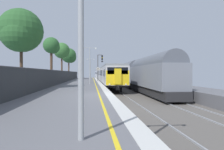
{
  "coord_description": "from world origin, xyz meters",
  "views": [
    {
      "loc": [
        -0.9,
        -14.1,
        1.56
      ],
      "look_at": [
        1.68,
        10.5,
        1.31
      ],
      "focal_mm": 31.5,
      "sensor_mm": 36.0,
      "label": 1
    }
  ],
  "objects_px": {
    "commuter_train_at_platform": "(102,74)",
    "platform_lamp_far": "(91,67)",
    "platform_lamp_mid": "(90,62)",
    "background_tree_back": "(69,56)",
    "background_tree_centre": "(20,32)",
    "background_tree_left": "(62,51)",
    "freight_train_adjacent_track": "(123,73)",
    "background_tree_right": "(52,47)",
    "signal_gantry": "(99,65)",
    "speed_limit_sign": "(98,73)",
    "platform_lamp_near": "(81,2)"
  },
  "relations": [
    {
      "from": "freight_train_adjacent_track",
      "to": "commuter_train_at_platform",
      "type": "bearing_deg",
      "value": 110.35
    },
    {
      "from": "platform_lamp_far",
      "to": "background_tree_back",
      "type": "height_order",
      "value": "background_tree_back"
    },
    {
      "from": "commuter_train_at_platform",
      "to": "freight_train_adjacent_track",
      "type": "height_order",
      "value": "freight_train_adjacent_track"
    },
    {
      "from": "signal_gantry",
      "to": "platform_lamp_far",
      "type": "relative_size",
      "value": 0.95
    },
    {
      "from": "background_tree_back",
      "to": "background_tree_centre",
      "type": "bearing_deg",
      "value": -91.54
    },
    {
      "from": "speed_limit_sign",
      "to": "background_tree_back",
      "type": "xyz_separation_m",
      "value": [
        -6.99,
        18.73,
        4.4
      ]
    },
    {
      "from": "platform_lamp_mid",
      "to": "background_tree_right",
      "type": "height_order",
      "value": "background_tree_right"
    },
    {
      "from": "signal_gantry",
      "to": "background_tree_right",
      "type": "relative_size",
      "value": 0.66
    },
    {
      "from": "platform_lamp_near",
      "to": "background_tree_centre",
      "type": "xyz_separation_m",
      "value": [
        -6.49,
        14.96,
        2.28
      ]
    },
    {
      "from": "background_tree_centre",
      "to": "background_tree_right",
      "type": "relative_size",
      "value": 0.99
    },
    {
      "from": "speed_limit_sign",
      "to": "platform_lamp_far",
      "type": "distance_m",
      "value": 18.64
    },
    {
      "from": "freight_train_adjacent_track",
      "to": "background_tree_left",
      "type": "distance_m",
      "value": 15.57
    },
    {
      "from": "freight_train_adjacent_track",
      "to": "platform_lamp_near",
      "type": "xyz_separation_m",
      "value": [
        -7.24,
        -38.67,
        1.73
      ]
    },
    {
      "from": "commuter_train_at_platform",
      "to": "freight_train_adjacent_track",
      "type": "bearing_deg",
      "value": -69.65
    },
    {
      "from": "commuter_train_at_platform",
      "to": "background_tree_left",
      "type": "xyz_separation_m",
      "value": [
        -9.99,
        -6.42,
        5.45
      ]
    },
    {
      "from": "freight_train_adjacent_track",
      "to": "background_tree_back",
      "type": "bearing_deg",
      "value": 142.67
    },
    {
      "from": "freight_train_adjacent_track",
      "to": "background_tree_left",
      "type": "relative_size",
      "value": 6.45
    },
    {
      "from": "background_tree_right",
      "to": "background_tree_centre",
      "type": "bearing_deg",
      "value": -89.51
    },
    {
      "from": "background_tree_centre",
      "to": "background_tree_left",
      "type": "bearing_deg",
      "value": 90.53
    },
    {
      "from": "platform_lamp_far",
      "to": "background_tree_back",
      "type": "relative_size",
      "value": 0.67
    },
    {
      "from": "signal_gantry",
      "to": "background_tree_back",
      "type": "xyz_separation_m",
      "value": [
        -7.35,
        14.41,
        2.82
      ]
    },
    {
      "from": "commuter_train_at_platform",
      "to": "platform_lamp_far",
      "type": "xyz_separation_m",
      "value": [
        -3.24,
        -1.22,
        1.96
      ]
    },
    {
      "from": "platform_lamp_mid",
      "to": "background_tree_left",
      "type": "height_order",
      "value": "background_tree_left"
    },
    {
      "from": "speed_limit_sign",
      "to": "background_tree_centre",
      "type": "distance_m",
      "value": 17.17
    },
    {
      "from": "platform_lamp_mid",
      "to": "background_tree_centre",
      "type": "xyz_separation_m",
      "value": [
        -6.49,
        -9.16,
        2.31
      ]
    },
    {
      "from": "freight_train_adjacent_track",
      "to": "background_tree_right",
      "type": "height_order",
      "value": "background_tree_right"
    },
    {
      "from": "commuter_train_at_platform",
      "to": "background_tree_back",
      "type": "distance_m",
      "value": 10.09
    },
    {
      "from": "background_tree_back",
      "to": "background_tree_right",
      "type": "bearing_deg",
      "value": -93.33
    },
    {
      "from": "signal_gantry",
      "to": "background_tree_back",
      "type": "height_order",
      "value": "background_tree_back"
    },
    {
      "from": "background_tree_centre",
      "to": "background_tree_back",
      "type": "distance_m",
      "value": 33.52
    },
    {
      "from": "signal_gantry",
      "to": "background_tree_back",
      "type": "bearing_deg",
      "value": 117.03
    },
    {
      "from": "background_tree_back",
      "to": "signal_gantry",
      "type": "bearing_deg",
      "value": -62.97
    },
    {
      "from": "speed_limit_sign",
      "to": "background_tree_left",
      "type": "distance_m",
      "value": 16.42
    },
    {
      "from": "platform_lamp_near",
      "to": "background_tree_centre",
      "type": "bearing_deg",
      "value": 113.46
    },
    {
      "from": "freight_train_adjacent_track",
      "to": "background_tree_right",
      "type": "bearing_deg",
      "value": -149.99
    },
    {
      "from": "platform_lamp_mid",
      "to": "platform_lamp_far",
      "type": "distance_m",
      "value": 24.12
    },
    {
      "from": "commuter_train_at_platform",
      "to": "platform_lamp_far",
      "type": "height_order",
      "value": "platform_lamp_far"
    },
    {
      "from": "background_tree_left",
      "to": "background_tree_right",
      "type": "xyz_separation_m",
      "value": [
        0.12,
        -12.38,
        -0.54
      ]
    },
    {
      "from": "background_tree_left",
      "to": "signal_gantry",
      "type": "bearing_deg",
      "value": -46.58
    },
    {
      "from": "platform_lamp_mid",
      "to": "platform_lamp_near",
      "type": "bearing_deg",
      "value": -90.0
    },
    {
      "from": "freight_train_adjacent_track",
      "to": "platform_lamp_far",
      "type": "bearing_deg",
      "value": 127.11
    },
    {
      "from": "commuter_train_at_platform",
      "to": "speed_limit_sign",
      "type": "distance_m",
      "value": 19.83
    },
    {
      "from": "background_tree_left",
      "to": "background_tree_centre",
      "type": "distance_m",
      "value": 28.12
    },
    {
      "from": "speed_limit_sign",
      "to": "background_tree_right",
      "type": "xyz_separation_m",
      "value": [
        -8.02,
        0.94,
        4.53
      ]
    },
    {
      "from": "platform_lamp_mid",
      "to": "background_tree_centre",
      "type": "height_order",
      "value": "background_tree_centre"
    },
    {
      "from": "speed_limit_sign",
      "to": "background_tree_back",
      "type": "bearing_deg",
      "value": 110.45
    },
    {
      "from": "commuter_train_at_platform",
      "to": "signal_gantry",
      "type": "xyz_separation_m",
      "value": [
        -1.48,
        -15.42,
        1.96
      ]
    },
    {
      "from": "background_tree_right",
      "to": "background_tree_back",
      "type": "distance_m",
      "value": 17.83
    },
    {
      "from": "background_tree_left",
      "to": "background_tree_centre",
      "type": "xyz_separation_m",
      "value": [
        0.26,
        -28.09,
        -1.24
      ]
    },
    {
      "from": "background_tree_left",
      "to": "platform_lamp_mid",
      "type": "bearing_deg",
      "value": -70.37
    }
  ]
}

